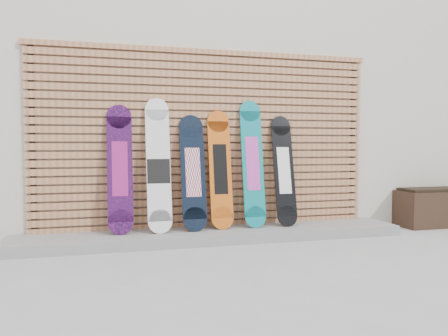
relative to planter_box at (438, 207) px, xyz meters
The scene contains 11 objects.
ground 3.21m from the planter_box, 165.92° to the right, with size 80.00×80.00×0.00m, color #9A9B9D.
building 4.07m from the planter_box, 133.74° to the left, with size 12.00×5.00×3.60m, color beige.
concrete_step 3.26m from the planter_box, behind, with size 4.60×0.70×0.12m, color gray.
slat_wall 3.39m from the planter_box, behind, with size 4.26×0.08×2.29m.
planter_box is the anchor object (origin of this frame).
snowboard_0 4.37m from the planter_box, behind, with size 0.29×0.30×1.48m.
snowboard_1 3.94m from the planter_box, behind, with size 0.28×0.35×1.56m.
snowboard_2 3.53m from the planter_box, behind, with size 0.29×0.33×1.37m.
snowboard_3 3.20m from the planter_box, behind, with size 0.27×0.29×1.43m.
snowboard_4 2.81m from the planter_box, behind, with size 0.27×0.30×1.56m.
snowboard_5 2.38m from the planter_box, behind, with size 0.26×0.32×1.38m.
Camera 1 is at (-1.35, -4.31, 1.12)m, focal length 35.00 mm.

